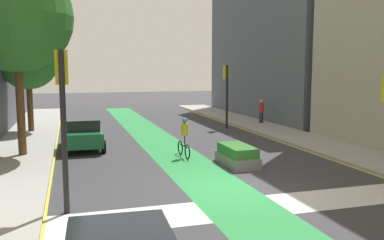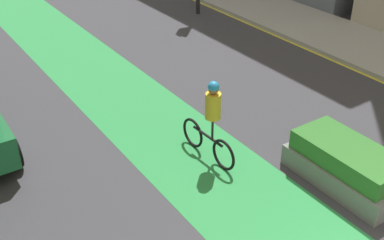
{
  "view_description": "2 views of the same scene",
  "coord_description": "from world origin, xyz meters",
  "views": [
    {
      "loc": [
        -5.2,
        -12.72,
        4.06
      ],
      "look_at": [
        0.15,
        5.1,
        1.74
      ],
      "focal_mm": 38.33,
      "sensor_mm": 36.0,
      "label": 1
    },
    {
      "loc": [
        -5.2,
        -1.54,
        5.95
      ],
      "look_at": [
        -0.77,
        5.03,
        1.23
      ],
      "focal_mm": 44.83,
      "sensor_mm": 36.0,
      "label": 2
    }
  ],
  "objects": [
    {
      "name": "curb_stripe_left",
      "position": [
        -6.0,
        0.0,
        0.01
      ],
      "size": [
        0.16,
        60.0,
        0.01
      ],
      "primitive_type": "cube",
      "color": "yellow",
      "rests_on": "ground_plane"
    },
    {
      "name": "street_tree_far",
      "position": [
        -7.6,
        14.9,
        4.63
      ],
      "size": [
        3.74,
        3.74,
        6.38
      ],
      "color": "brown",
      "rests_on": "sidewalk_left"
    },
    {
      "name": "curb_stripe_right",
      "position": [
        6.0,
        0.0,
        0.01
      ],
      "size": [
        0.16,
        60.0,
        0.01
      ],
      "primitive_type": "cube",
      "color": "yellow",
      "rests_on": "ground_plane"
    },
    {
      "name": "traffic_signal_near_left",
      "position": [
        -5.38,
        -0.84,
        3.2
      ],
      "size": [
        0.35,
        0.52,
        4.58
      ],
      "color": "black",
      "rests_on": "ground_plane"
    },
    {
      "name": "car_green_left_far",
      "position": [
        -4.58,
        8.69,
        0.8
      ],
      "size": [
        2.06,
        4.22,
        1.57
      ],
      "color": "#196033",
      "rests_on": "ground_plane"
    },
    {
      "name": "pedestrian_sidewalk_right_a",
      "position": [
        8.17,
        14.24,
        1.01
      ],
      "size": [
        0.34,
        0.34,
        1.69
      ],
      "color": "#262638",
      "rests_on": "sidewalk_right"
    },
    {
      "name": "street_tree_near",
      "position": [
        -7.35,
        7.26,
        6.38
      ],
      "size": [
        4.99,
        4.99,
        8.74
      ],
      "color": "brown",
      "rests_on": "sidewalk_left"
    },
    {
      "name": "traffic_signal_far_right",
      "position": [
        5.12,
        13.46,
        3.02
      ],
      "size": [
        0.35,
        0.52,
        4.31
      ],
      "color": "black",
      "rests_on": "ground_plane"
    },
    {
      "name": "cyclist_in_lane",
      "position": [
        -0.19,
        5.2,
        0.97
      ],
      "size": [
        0.32,
        1.73,
        1.86
      ],
      "color": "black",
      "rests_on": "ground_plane"
    },
    {
      "name": "median_planter",
      "position": [
        1.54,
        3.05,
        0.4
      ],
      "size": [
        1.17,
        2.38,
        0.85
      ],
      "color": "slate",
      "rests_on": "ground_plane"
    },
    {
      "name": "crosswalk_band",
      "position": [
        0.0,
        -2.0,
        0.0
      ],
      "size": [
        12.0,
        1.8,
        0.01
      ],
      "primitive_type": "cube",
      "color": "silver",
      "rests_on": "ground_plane"
    },
    {
      "name": "bike_lane_paint",
      "position": [
        -0.46,
        0.0,
        0.0
      ],
      "size": [
        2.4,
        60.0,
        0.01
      ],
      "primitive_type": "cube",
      "color": "#2D8C47",
      "rests_on": "ground_plane"
    },
    {
      "name": "ground_plane",
      "position": [
        0.0,
        0.0,
        0.0
      ],
      "size": [
        120.0,
        120.0,
        0.0
      ],
      "primitive_type": "plane",
      "color": "#38383D"
    }
  ]
}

